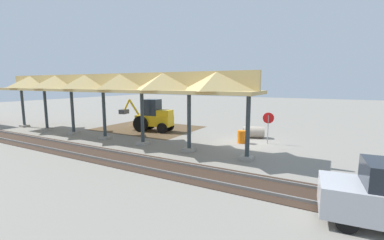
{
  "coord_description": "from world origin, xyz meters",
  "views": [
    {
      "loc": [
        -5.26,
        17.53,
        4.22
      ],
      "look_at": [
        3.61,
        1.67,
        1.6
      ],
      "focal_mm": 24.0,
      "sensor_mm": 36.0,
      "label": 1
    }
  ],
  "objects_px": {
    "concrete_pipe": "(253,132)",
    "traffic_barrel": "(241,137)",
    "backhoe": "(153,117)",
    "stop_sign": "(268,121)"
  },
  "relations": [
    {
      "from": "backhoe",
      "to": "concrete_pipe",
      "type": "relative_size",
      "value": 2.89
    },
    {
      "from": "backhoe",
      "to": "traffic_barrel",
      "type": "height_order",
      "value": "backhoe"
    },
    {
      "from": "stop_sign",
      "to": "concrete_pipe",
      "type": "height_order",
      "value": "stop_sign"
    },
    {
      "from": "stop_sign",
      "to": "traffic_barrel",
      "type": "distance_m",
      "value": 2.14
    },
    {
      "from": "concrete_pipe",
      "to": "traffic_barrel",
      "type": "xyz_separation_m",
      "value": [
        0.23,
        2.21,
        0.01
      ]
    },
    {
      "from": "backhoe",
      "to": "traffic_barrel",
      "type": "bearing_deg",
      "value": 175.91
    },
    {
      "from": "backhoe",
      "to": "traffic_barrel",
      "type": "relative_size",
      "value": 5.73
    },
    {
      "from": "stop_sign",
      "to": "backhoe",
      "type": "relative_size",
      "value": 0.43
    },
    {
      "from": "concrete_pipe",
      "to": "traffic_barrel",
      "type": "bearing_deg",
      "value": 83.93
    },
    {
      "from": "stop_sign",
      "to": "backhoe",
      "type": "bearing_deg",
      "value": 0.81
    }
  ]
}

